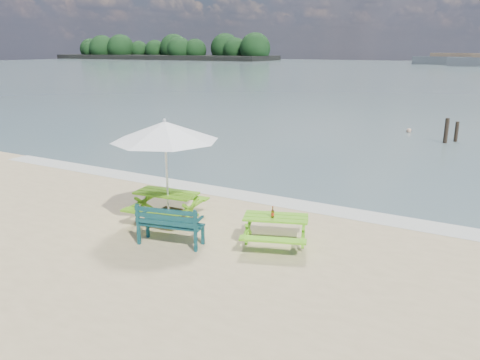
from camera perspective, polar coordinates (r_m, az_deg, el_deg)
The scene contains 11 objects.
sea at distance 92.67m, azimuth 25.75°, elevation 11.63°, with size 300.00×300.00×0.00m, color slate.
foam_strip at distance 14.13m, azimuth 1.83°, elevation -2.12°, with size 22.00×0.90×0.01m, color silver.
island_headland at distance 187.62m, azimuth -9.58°, elevation 15.31°, with size 90.00×22.00×7.60m.
picnic_table_left at distance 12.33m, azimuth -8.91°, elevation -3.25°, with size 1.80×1.96×0.77m.
picnic_table_right at distance 10.76m, azimuth 4.36°, elevation -6.22°, with size 1.89×1.99×0.69m.
park_bench at distance 10.89m, azimuth -8.43°, elevation -6.33°, with size 1.58×0.81×0.93m.
side_table at distance 12.18m, azimuth -8.68°, elevation -4.42°, with size 0.56×0.56×0.35m.
patio_umbrella at distance 11.61m, azimuth -9.14°, elevation 5.90°, with size 2.79×2.79×2.64m.
beer_bottle at distance 10.52m, azimuth 3.99°, elevation -4.13°, with size 0.07×0.07×0.27m.
swimmer at distance 26.82m, azimuth 19.80°, elevation 4.29°, with size 0.68×0.58×1.58m.
mooring_pilings at distance 24.43m, azimuth 24.24°, elevation 5.23°, with size 0.58×0.78×1.38m.
Camera 1 is at (6.12, -7.36, 4.36)m, focal length 35.00 mm.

